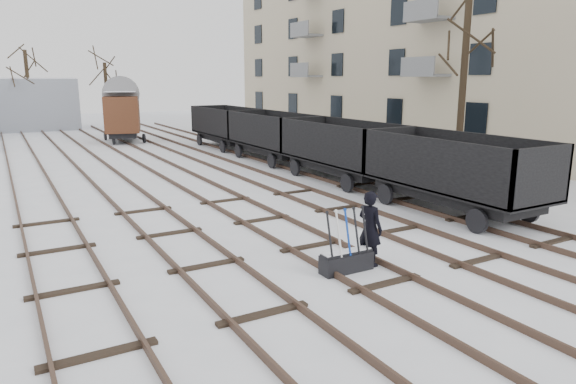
% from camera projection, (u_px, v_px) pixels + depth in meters
% --- Properties ---
extents(ground, '(120.00, 120.00, 0.00)m').
position_uv_depth(ground, '(312.00, 247.00, 13.79)').
color(ground, white).
rests_on(ground, ground).
extents(tracks, '(13.90, 52.00, 0.16)m').
position_uv_depth(tracks, '(165.00, 168.00, 25.38)').
color(tracks, black).
rests_on(tracks, ground).
extents(apartment_block, '(10.12, 45.00, 16.10)m').
position_uv_depth(apartment_block, '(457.00, 22.00, 33.56)').
color(apartment_block, '#BAAA8F').
rests_on(apartment_block, ground).
extents(shed_right, '(7.00, 6.00, 4.50)m').
position_uv_depth(shed_right, '(33.00, 104.00, 45.32)').
color(shed_right, gray).
rests_on(shed_right, ground).
extents(ground_frame, '(1.30, 0.42, 1.49)m').
position_uv_depth(ground_frame, '(346.00, 260.00, 11.98)').
color(ground_frame, black).
rests_on(ground_frame, ground).
extents(worker, '(0.58, 0.75, 1.84)m').
position_uv_depth(worker, '(370.00, 228.00, 12.29)').
color(worker, black).
rests_on(worker, ground).
extents(freight_wagon_a, '(2.55, 6.38, 2.60)m').
position_uv_depth(freight_wagon_a, '(453.00, 184.00, 17.08)').
color(freight_wagon_a, black).
rests_on(freight_wagon_a, ground).
extents(freight_wagon_b, '(2.55, 6.38, 2.60)m').
position_uv_depth(freight_wagon_b, '(341.00, 158.00, 22.51)').
color(freight_wagon_b, black).
rests_on(freight_wagon_b, ground).
extents(freight_wagon_c, '(2.55, 6.38, 2.60)m').
position_uv_depth(freight_wagon_c, '(273.00, 143.00, 27.94)').
color(freight_wagon_c, black).
rests_on(freight_wagon_c, ground).
extents(freight_wagon_d, '(2.55, 6.38, 2.60)m').
position_uv_depth(freight_wagon_d, '(227.00, 132.00, 33.38)').
color(freight_wagon_d, black).
rests_on(freight_wagon_d, ground).
extents(box_van_wagon, '(3.58, 5.15, 3.57)m').
position_uv_depth(box_van_wagon, '(123.00, 112.00, 36.31)').
color(box_van_wagon, black).
rests_on(box_van_wagon, ground).
extents(tree_near, '(0.30, 0.30, 7.91)m').
position_uv_depth(tree_near, '(463.00, 90.00, 22.18)').
color(tree_near, black).
rests_on(tree_near, ground).
extents(tree_far_left, '(0.30, 0.30, 6.73)m').
position_uv_depth(tree_far_left, '(29.00, 92.00, 42.56)').
color(tree_far_left, black).
rests_on(tree_far_left, ground).
extents(tree_far_right, '(0.30, 0.30, 5.80)m').
position_uv_depth(tree_far_right, '(107.00, 96.00, 45.77)').
color(tree_far_right, black).
rests_on(tree_far_right, ground).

